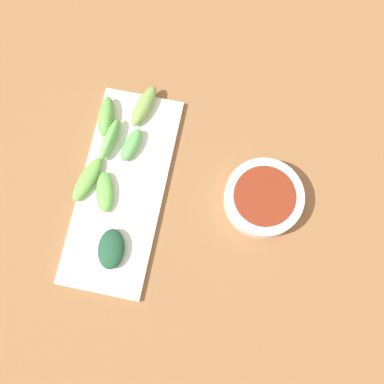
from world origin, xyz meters
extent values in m
cube|color=brown|center=(0.00, 0.00, 0.01)|extent=(2.10, 2.10, 0.02)
cylinder|color=white|center=(-0.15, -0.03, 0.04)|extent=(0.14, 0.14, 0.04)
cylinder|color=maroon|center=(-0.15, -0.03, 0.05)|extent=(0.11, 0.11, 0.02)
cube|color=silver|center=(0.11, 0.01, 0.03)|extent=(0.15, 0.39, 0.01)
ellipsoid|color=#63A646|center=(0.17, -0.12, 0.05)|extent=(0.04, 0.08, 0.03)
ellipsoid|color=#1E4C30|center=(0.10, 0.12, 0.05)|extent=(0.06, 0.08, 0.03)
ellipsoid|color=#6AB153|center=(0.15, -0.08, 0.05)|extent=(0.03, 0.09, 0.03)
ellipsoid|color=#78A34A|center=(0.10, -0.16, 0.05)|extent=(0.05, 0.09, 0.03)
ellipsoid|color=#6AAD45|center=(0.17, 0.01, 0.04)|extent=(0.05, 0.10, 0.02)
ellipsoid|color=#63B846|center=(0.13, 0.02, 0.04)|extent=(0.05, 0.08, 0.02)
ellipsoid|color=#5DB455|center=(0.11, -0.08, 0.04)|extent=(0.04, 0.07, 0.03)
camera|label=1|loc=(-0.07, 0.19, 0.91)|focal=45.88mm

